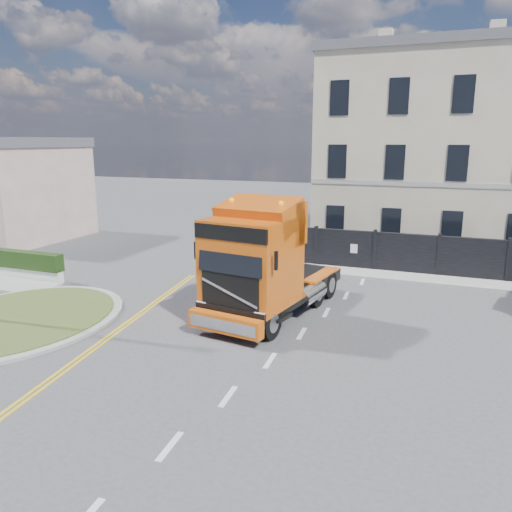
% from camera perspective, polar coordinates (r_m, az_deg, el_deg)
% --- Properties ---
extents(ground, '(120.00, 120.00, 0.00)m').
position_cam_1_polar(ground, '(18.50, -3.30, -7.20)').
color(ground, '#424244').
rests_on(ground, ground).
extents(traffic_island, '(6.80, 6.80, 0.17)m').
position_cam_1_polar(traffic_island, '(20.14, -25.67, -6.56)').
color(traffic_island, gray).
rests_on(traffic_island, ground).
extents(seaside_bldg_pink, '(8.00, 8.00, 6.00)m').
position_cam_1_polar(seaside_bldg_pink, '(36.98, -26.64, 6.40)').
color(seaside_bldg_pink, beige).
rests_on(seaside_bldg_pink, ground).
extents(hoarding_fence, '(18.80, 0.25, 2.00)m').
position_cam_1_polar(hoarding_fence, '(25.38, 19.08, 0.04)').
color(hoarding_fence, black).
rests_on(hoarding_fence, ground).
extents(georgian_building, '(12.30, 10.30, 12.80)m').
position_cam_1_polar(georgian_building, '(32.32, 19.31, 11.22)').
color(georgian_building, beige).
rests_on(georgian_building, ground).
extents(pavement_far, '(20.00, 1.60, 0.12)m').
position_cam_1_polar(pavement_far, '(24.74, 17.55, -2.42)').
color(pavement_far, gray).
rests_on(pavement_far, ground).
extents(truck, '(3.74, 7.56, 4.34)m').
position_cam_1_polar(truck, '(17.93, 0.62, -1.33)').
color(truck, black).
rests_on(truck, ground).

